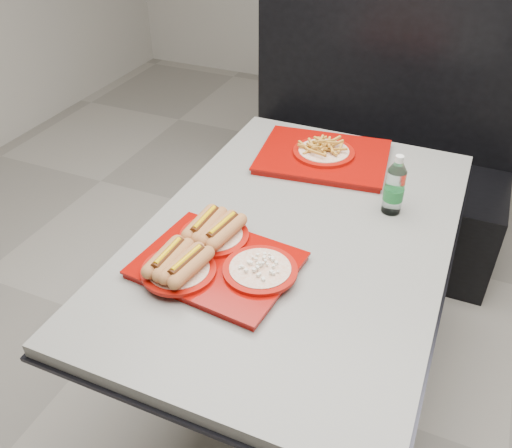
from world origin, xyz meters
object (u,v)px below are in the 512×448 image
at_px(diner_table, 296,270).
at_px(tray_far, 324,154).
at_px(tray_near, 213,256).
at_px(booth_bench, 369,166).
at_px(water_bottle, 394,188).

relative_size(diner_table, tray_far, 2.79).
height_order(diner_table, tray_near, tray_near).
bearing_deg(diner_table, booth_bench, 90.00).
relative_size(booth_bench, tray_near, 2.97).
bearing_deg(water_bottle, diner_table, -138.14).
xyz_separation_m(booth_bench, tray_far, (-0.06, -0.64, 0.38)).
distance_m(booth_bench, tray_near, 1.41).
xyz_separation_m(tray_far, water_bottle, (0.30, -0.24, 0.06)).
bearing_deg(booth_bench, diner_table, -90.00).
bearing_deg(tray_near, tray_far, 81.85).
height_order(booth_bench, water_bottle, booth_bench).
height_order(booth_bench, tray_far, booth_bench).
bearing_deg(tray_far, tray_near, -98.15).
distance_m(booth_bench, tray_far, 0.75).
bearing_deg(tray_near, booth_bench, 83.08).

